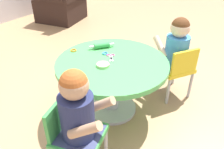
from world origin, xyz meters
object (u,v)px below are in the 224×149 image
object	(u,v)px
seated_child_left	(77,108)
armchair_dark	(63,3)
child_chair_right	(176,68)
craft_table	(112,73)
rolling_pin	(102,46)
child_chair_left	(74,134)
seated_child_right	(177,45)
craft_scissors	(111,57)

from	to	relation	value
seated_child_left	armchair_dark	distance (m)	3.20
seated_child_left	child_chair_right	bearing A→B (deg)	-9.67
craft_table	armchair_dark	distance (m)	2.66
child_chair_right	rolling_pin	xyz separation A→B (m)	(-0.37, 0.59, 0.23)
child_chair_left	seated_child_right	xyz separation A→B (m)	(1.18, -0.20, 0.23)
craft_table	child_chair_left	size ratio (longest dim) A/B	1.74
rolling_pin	craft_scissors	xyz separation A→B (m)	(-0.10, -0.17, -0.02)
child_chair_left	seated_child_right	distance (m)	1.22
craft_table	rolling_pin	bearing A→B (deg)	54.74
child_chair_right	craft_scissors	distance (m)	0.67
craft_table	child_chair_right	xyz separation A→B (m)	(0.53, -0.37, -0.09)
child_chair_left	craft_table	bearing A→B (deg)	12.47
child_chair_right	seated_child_left	bearing A→B (deg)	170.33
child_chair_left	child_chair_right	bearing A→B (deg)	-11.42
seated_child_left	child_chair_right	world-z (taller)	seated_child_left
armchair_dark	craft_scissors	distance (m)	2.59
craft_table	child_chair_right	distance (m)	0.65
seated_child_left	armchair_dark	world-z (taller)	armchair_dark
seated_child_right	craft_table	bearing A→B (deg)	148.22
seated_child_right	rolling_pin	world-z (taller)	seated_child_right
seated_child_right	seated_child_left	bearing A→B (deg)	172.12
armchair_dark	seated_child_right	bearing A→B (deg)	-112.34
armchair_dark	craft_scissors	bearing A→B (deg)	-125.81
seated_child_right	child_chair_right	bearing A→B (deg)	-122.24
child_chair_left	armchair_dark	distance (m)	3.18
seated_child_left	seated_child_right	distance (m)	1.18
seated_child_left	seated_child_right	world-z (taller)	same
rolling_pin	craft_scissors	world-z (taller)	rolling_pin
craft_table	child_chair_right	size ratio (longest dim) A/B	1.74
child_chair_left	rolling_pin	xyz separation A→B (m)	(0.79, 0.36, 0.23)
craft_table	craft_scissors	xyz separation A→B (m)	(0.06, 0.05, 0.12)
child_chair_left	child_chair_right	xyz separation A→B (m)	(1.16, -0.23, 0.00)
child_chair_right	armchair_dark	bearing A→B (deg)	67.52
seated_child_left	craft_table	bearing A→B (deg)	16.01
child_chair_left	seated_child_left	bearing A→B (deg)	-74.45
craft_table	seated_child_left	size ratio (longest dim) A/B	1.83
craft_table	armchair_dark	world-z (taller)	armchair_dark
seated_child_right	child_chair_left	bearing A→B (deg)	170.36
craft_table	armchair_dark	size ratio (longest dim) A/B	1.09
craft_table	seated_child_right	xyz separation A→B (m)	(0.55, -0.34, 0.14)
child_chair_right	rolling_pin	size ratio (longest dim) A/B	2.75
armchair_dark	rolling_pin	distance (m)	2.40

